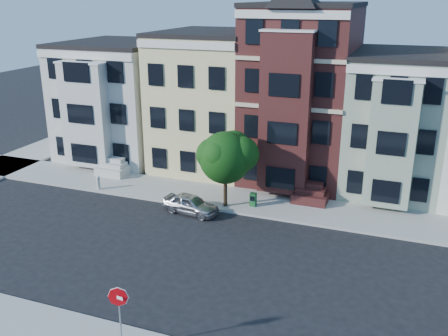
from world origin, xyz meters
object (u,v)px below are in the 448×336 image
at_px(street_tree, 225,161).
at_px(newspaper_box, 253,200).
at_px(fire_hydrant, 98,184).
at_px(stop_sign, 120,314).
at_px(parked_car, 191,204).

bearing_deg(street_tree, newspaper_box, 19.98).
bearing_deg(newspaper_box, fire_hydrant, -172.86).
distance_m(fire_hydrant, stop_sign, 16.91).
relative_size(street_tree, parked_car, 1.67).
bearing_deg(parked_car, newspaper_box, -50.02).
xyz_separation_m(street_tree, parked_car, (-1.72, -1.50, -2.52)).
xyz_separation_m(street_tree, stop_sign, (1.02, -13.89, -1.50)).
distance_m(parked_car, stop_sign, 12.73).
distance_m(street_tree, stop_sign, 14.01).
bearing_deg(parked_car, stop_sign, -159.52).
bearing_deg(newspaper_box, parked_car, -146.21).
height_order(fire_hydrant, stop_sign, stop_sign).
height_order(parked_car, fire_hydrant, parked_car).
xyz_separation_m(parked_car, stop_sign, (2.74, -12.39, 1.01)).
bearing_deg(street_tree, stop_sign, -85.82).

